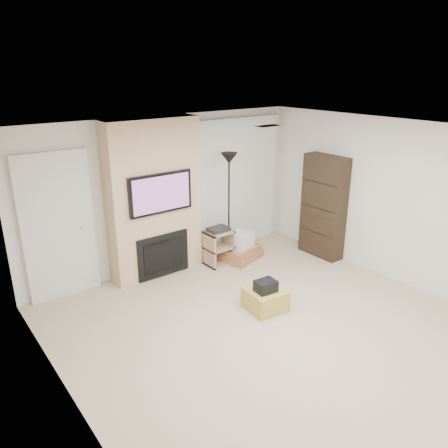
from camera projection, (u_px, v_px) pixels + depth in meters
floor at (281, 335)px, 5.54m from camera, size 5.00×5.50×0.00m
ceiling at (292, 136)px, 4.69m from camera, size 5.00×5.50×0.00m
wall_back at (167, 193)px, 7.17m from camera, size 5.00×0.00×2.50m
wall_left at (75, 312)px, 3.68m from camera, size 0.00×5.50×2.50m
wall_right at (405, 205)px, 6.54m from camera, size 0.00×5.50×2.50m
hvac_vent at (268, 126)px, 5.51m from camera, size 0.35×0.18×0.01m
ottoman at (265, 299)px, 6.08m from camera, size 0.55×0.55×0.30m
black_bag at (266, 286)px, 5.96m from camera, size 0.30×0.25×0.16m
fireplace_wall at (154, 200)px, 6.81m from camera, size 1.50×0.47×2.50m
entry_door at (58, 228)px, 6.18m from camera, size 1.02×0.11×2.14m
vertical_blinds at (235, 179)px, 7.92m from camera, size 1.98×0.10×2.37m
floor_lamp at (229, 177)px, 7.22m from camera, size 0.28×0.28×1.89m
av_stand at (218, 245)px, 7.43m from camera, size 0.45×0.38×0.66m
box_stack at (240, 249)px, 7.67m from camera, size 0.86×0.74×0.49m
bookshelf at (323, 207)px, 7.61m from camera, size 0.30×0.80×1.80m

